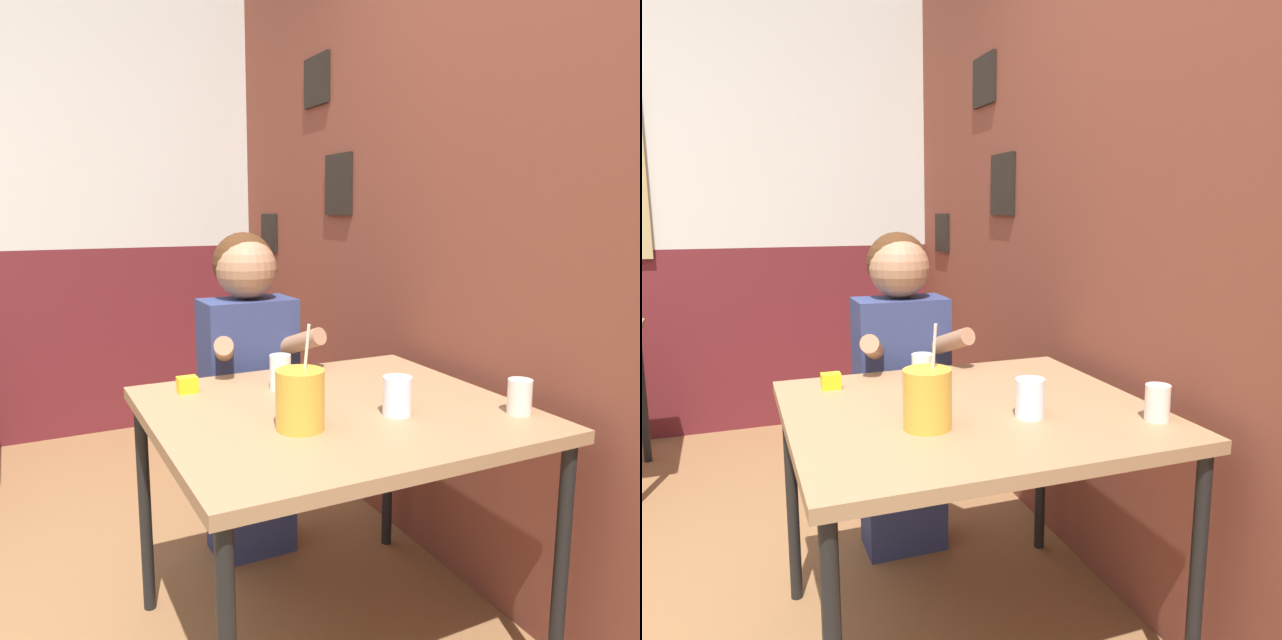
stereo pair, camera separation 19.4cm
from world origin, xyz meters
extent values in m
cube|color=brown|center=(1.50, 1.28, 1.35)|extent=(0.06, 4.55, 2.70)
cube|color=black|center=(1.46, 1.55, 1.92)|extent=(0.02, 0.25, 0.23)
cube|color=black|center=(1.46, 1.32, 1.43)|extent=(0.02, 0.24, 0.27)
cube|color=black|center=(1.46, 2.18, 1.19)|extent=(0.02, 0.21, 0.22)
cube|color=maroon|center=(0.00, 2.58, 0.55)|extent=(5.93, 0.06, 1.10)
cube|color=#93704C|center=(0.89, 0.28, 0.75)|extent=(1.02, 0.95, 0.04)
cylinder|color=black|center=(1.36, -0.15, 0.36)|extent=(0.04, 0.04, 0.73)
cylinder|color=black|center=(0.42, 0.72, 0.36)|extent=(0.04, 0.04, 0.73)
cylinder|color=black|center=(1.36, 0.72, 0.36)|extent=(0.04, 0.04, 0.73)
cube|color=navy|center=(0.86, 0.92, 0.23)|extent=(0.31, 0.20, 0.45)
cube|color=navy|center=(0.86, 0.92, 0.72)|extent=(0.34, 0.20, 0.55)
sphere|color=#472814|center=(0.86, 0.95, 1.13)|extent=(0.23, 0.23, 0.23)
sphere|color=#9E7051|center=(0.86, 0.92, 1.11)|extent=(0.23, 0.23, 0.23)
cylinder|color=#9E7051|center=(0.72, 0.78, 0.84)|extent=(0.14, 0.27, 0.15)
cylinder|color=#9E7051|center=(1.00, 0.78, 0.84)|extent=(0.14, 0.27, 0.15)
cylinder|color=gold|center=(0.73, 0.16, 0.84)|extent=(0.13, 0.13, 0.16)
cylinder|color=white|center=(0.75, 0.16, 0.97)|extent=(0.01, 0.04, 0.14)
cylinder|color=silver|center=(1.01, 0.14, 0.82)|extent=(0.08, 0.08, 0.11)
cylinder|color=silver|center=(0.82, 0.51, 0.82)|extent=(0.07, 0.07, 0.11)
cylinder|color=silver|center=(1.32, 0.00, 0.81)|extent=(0.07, 0.07, 0.10)
cube|color=#B7140F|center=(0.78, 0.36, 0.79)|extent=(0.06, 0.04, 0.05)
cube|color=yellow|center=(0.55, 0.61, 0.79)|extent=(0.06, 0.04, 0.05)
camera|label=1|loc=(0.09, -1.24, 1.32)|focal=35.00mm
camera|label=2|loc=(0.27, -1.32, 1.32)|focal=35.00mm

